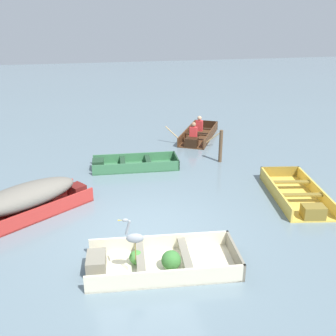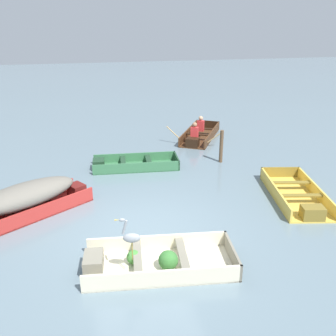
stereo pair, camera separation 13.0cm
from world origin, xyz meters
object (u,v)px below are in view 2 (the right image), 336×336
Objects in this scene: rowboat_dark_varnish_with_crew at (199,135)px; heron_on_dinghy at (131,237)px; skiff_yellow_mid_moored at (297,196)px; skiff_red_far_moored at (26,198)px; dinghy_cream_foreground at (154,262)px; skiff_green_near_moored at (132,164)px; mooring_post at (221,146)px.

heron_on_dinghy is at bearing -116.61° from rowboat_dark_varnish_with_crew.
skiff_yellow_mid_moored is 0.93× the size of skiff_red_far_moored.
dinghy_cream_foreground reaches higher than skiff_yellow_mid_moored.
skiff_yellow_mid_moored reaches higher than skiff_green_near_moored.
rowboat_dark_varnish_with_crew is 2.79m from mooring_post.
heron_on_dinghy is at bearing -155.72° from skiff_yellow_mid_moored.
dinghy_cream_foreground is at bearing -123.60° from mooring_post.
skiff_yellow_mid_moored is at bearing -7.39° from skiff_red_far_moored.
mooring_post reaches higher than skiff_green_near_moored.
mooring_post reaches higher than skiff_yellow_mid_moored.
skiff_green_near_moored is at bearing 138.09° from skiff_yellow_mid_moored.
mooring_post is at bearing -93.44° from rowboat_dark_varnish_with_crew.
heron_on_dinghy is (-0.45, -0.19, 0.75)m from dinghy_cream_foreground.
dinghy_cream_foreground is at bearing -114.55° from rowboat_dark_varnish_with_crew.
skiff_green_near_moored is 5.25m from skiff_yellow_mid_moored.
mooring_post reaches higher than skiff_red_far_moored.
heron_on_dinghy reaches higher than dinghy_cream_foreground.
rowboat_dark_varnish_with_crew is at bearing 63.39° from heron_on_dinghy.
rowboat_dark_varnish_with_crew is 9.22m from heron_on_dinghy.
dinghy_cream_foreground is at bearing -48.41° from skiff_red_far_moored.
skiff_green_near_moored is 0.95× the size of skiff_yellow_mid_moored.
skiff_red_far_moored is at bearing -158.52° from mooring_post.
dinghy_cream_foreground is 3.64× the size of heron_on_dinghy.
heron_on_dinghy is 0.75× the size of mooring_post.
mooring_post is (3.04, -0.22, 0.45)m from skiff_green_near_moored.
rowboat_dark_varnish_with_crew is at bearing 39.56° from skiff_red_far_moored.
dinghy_cream_foreground is 1.06× the size of skiff_green_near_moored.
heron_on_dinghy is at bearing -157.01° from dinghy_cream_foreground.
rowboat_dark_varnish_with_crew is (3.67, 8.03, 0.05)m from dinghy_cream_foreground.
rowboat_dark_varnish_with_crew reaches higher than skiff_green_near_moored.
rowboat_dark_varnish_with_crew is at bearing 65.45° from dinghy_cream_foreground.
heron_on_dinghy reaches higher than skiff_green_near_moored.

